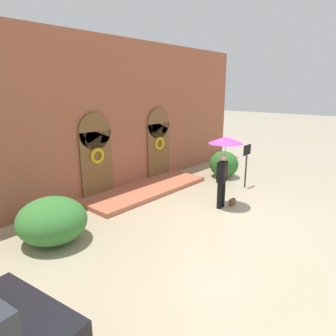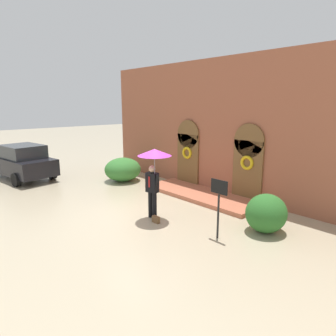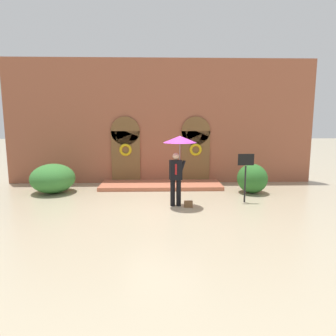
# 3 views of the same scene
# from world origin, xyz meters

# --- Properties ---
(ground_plane) EXTENTS (80.00, 80.00, 0.00)m
(ground_plane) POSITION_xyz_m (0.00, 0.00, 0.00)
(ground_plane) COLOR tan
(building_facade) EXTENTS (14.00, 2.30, 5.60)m
(building_facade) POSITION_xyz_m (-0.00, 4.15, 2.68)
(building_facade) COLOR #9E563D
(building_facade) RESTS_ON ground
(person_with_umbrella) EXTENTS (1.10, 1.10, 2.36)m
(person_with_umbrella) POSITION_xyz_m (0.58, 0.06, 1.91)
(person_with_umbrella) COLOR black
(person_with_umbrella) RESTS_ON ground
(handbag) EXTENTS (0.28, 0.12, 0.22)m
(handbag) POSITION_xyz_m (0.89, -0.14, 0.11)
(handbag) COLOR brown
(handbag) RESTS_ON ground
(sign_post) EXTENTS (0.56, 0.06, 1.72)m
(sign_post) POSITION_xyz_m (2.94, 0.44, 1.16)
(sign_post) COLOR black
(sign_post) RESTS_ON ground
(shrub_left) EXTENTS (1.73, 1.80, 1.16)m
(shrub_left) POSITION_xyz_m (-4.32, 2.11, 0.58)
(shrub_left) COLOR #387A33
(shrub_left) RESTS_ON ground
(shrub_right) EXTENTS (1.18, 1.29, 1.16)m
(shrub_right) POSITION_xyz_m (3.63, 1.85, 0.58)
(shrub_right) COLOR #2D6B28
(shrub_right) RESTS_ON ground
(parked_car) EXTENTS (4.31, 2.44, 1.76)m
(parked_car) POSITION_xyz_m (-8.09, -1.43, 0.88)
(parked_car) COLOR black
(parked_car) RESTS_ON ground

